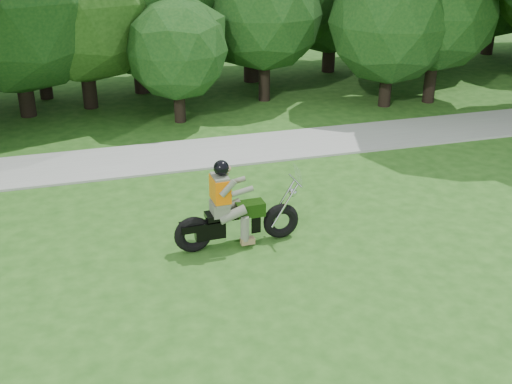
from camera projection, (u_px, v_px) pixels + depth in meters
ground at (389, 311)px, 10.74m from camera, size 100.00×100.00×0.00m
walkway at (256, 148)px, 17.72m from camera, size 60.00×2.20×0.06m
chopper_motorcycle at (232, 215)px, 12.52m from camera, size 2.58×0.69×1.84m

